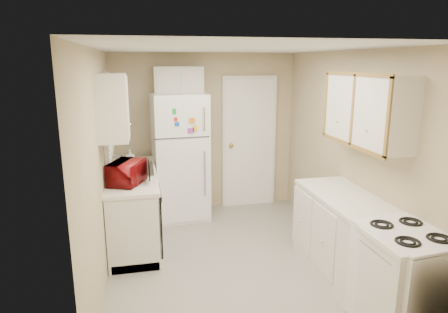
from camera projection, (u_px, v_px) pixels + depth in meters
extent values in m
plane|color=#ACA8A0|center=(233.00, 263.00, 4.61)|extent=(3.80, 3.80, 0.00)
plane|color=white|center=(234.00, 48.00, 4.06)|extent=(3.80, 3.80, 0.00)
plane|color=tan|center=(100.00, 170.00, 4.05)|extent=(3.80, 3.80, 0.00)
plane|color=tan|center=(351.00, 156.00, 4.62)|extent=(3.80, 3.80, 0.00)
plane|color=tan|center=(205.00, 133.00, 6.14)|extent=(2.80, 2.80, 0.00)
plane|color=tan|center=(304.00, 235.00, 2.53)|extent=(2.80, 2.80, 0.00)
cube|color=silver|center=(134.00, 206.00, 5.14)|extent=(0.60, 1.80, 0.90)
cube|color=black|center=(159.00, 219.00, 4.62)|extent=(0.03, 0.58, 0.72)
cube|color=gray|center=(132.00, 173.00, 5.19)|extent=(0.54, 0.74, 0.16)
imported|color=maroon|center=(127.00, 171.00, 4.56)|extent=(0.53, 0.42, 0.31)
imported|color=white|center=(130.00, 158.00, 5.41)|extent=(0.12, 0.12, 0.21)
cube|color=silver|center=(108.00, 117.00, 4.96)|extent=(0.10, 0.98, 1.08)
cube|color=silver|center=(112.00, 108.00, 4.15)|extent=(0.30, 0.45, 0.70)
cube|color=white|center=(180.00, 157.00, 5.82)|extent=(0.80, 0.78, 1.84)
cube|color=silver|center=(178.00, 81.00, 5.73)|extent=(0.70, 0.30, 0.40)
cube|color=white|center=(249.00, 143.00, 6.29)|extent=(0.86, 0.06, 2.08)
cube|color=silver|center=(359.00, 249.00, 3.98)|extent=(0.60, 2.00, 0.90)
cube|color=white|center=(403.00, 283.00, 3.37)|extent=(0.66, 0.79, 0.89)
cube|color=silver|center=(367.00, 110.00, 3.98)|extent=(0.30, 1.20, 0.70)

